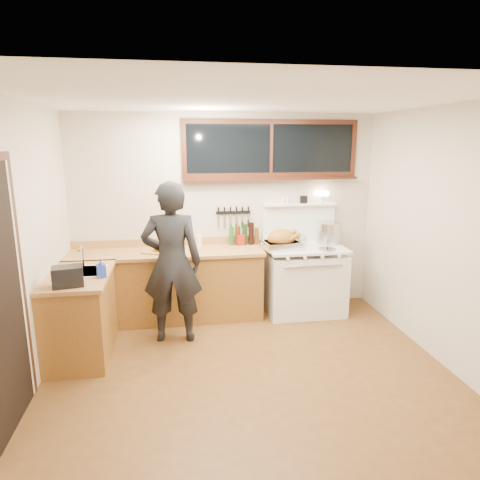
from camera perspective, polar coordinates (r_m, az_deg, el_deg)
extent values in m
cube|color=#563416|center=(4.49, 1.11, -17.11)|extent=(4.00, 3.50, 0.02)
cube|color=beige|center=(5.72, -1.94, 3.52)|extent=(4.00, 0.05, 2.60)
cube|color=beige|center=(2.36, 8.94, -10.84)|extent=(4.00, 0.05, 2.60)
cube|color=beige|center=(4.16, -27.46, -1.62)|extent=(0.05, 3.50, 2.60)
cube|color=beige|center=(4.78, 25.83, 0.31)|extent=(0.05, 3.50, 2.60)
cube|color=white|center=(3.90, 1.29, 18.60)|extent=(4.00, 3.50, 0.05)
cube|color=brown|center=(5.58, -9.69, -6.14)|extent=(2.40, 0.60, 0.86)
cube|color=#AA7943|center=(5.44, -9.87, -1.69)|extent=(2.44, 0.64, 0.04)
cube|color=#AA7943|center=(5.71, -9.86, -0.27)|extent=(2.40, 0.03, 0.10)
sphere|color=#B78C38|center=(5.34, -20.63, -4.64)|extent=(0.03, 0.03, 0.03)
sphere|color=#B78C38|center=(5.26, -15.29, -4.52)|extent=(0.03, 0.03, 0.03)
sphere|color=#B78C38|center=(5.23, -9.82, -4.35)|extent=(0.03, 0.03, 0.03)
sphere|color=#B78C38|center=(5.24, -4.34, -4.15)|extent=(0.03, 0.03, 0.03)
sphere|color=#B78C38|center=(5.29, 0.53, -3.93)|extent=(0.03, 0.03, 0.03)
cube|color=brown|center=(4.91, -20.47, -9.54)|extent=(0.60, 1.05, 0.86)
cube|color=#AA7943|center=(4.76, -20.78, -4.52)|extent=(0.64, 1.09, 0.04)
cube|color=white|center=(4.84, -20.45, -4.70)|extent=(0.45, 0.40, 0.14)
cube|color=white|center=(4.82, -20.51, -3.97)|extent=(0.50, 0.45, 0.01)
cylinder|color=silver|center=(4.96, -20.22, -2.09)|extent=(0.02, 0.02, 0.24)
cylinder|color=silver|center=(4.86, -20.50, -1.08)|extent=(0.02, 0.18, 0.02)
cube|color=white|center=(5.79, 8.51, -5.59)|extent=(1.00, 0.70, 0.82)
cube|color=white|center=(5.66, 8.67, -1.03)|extent=(1.02, 0.72, 0.03)
cube|color=white|center=(5.45, 9.61, -5.61)|extent=(0.88, 0.02, 0.46)
cylinder|color=silver|center=(5.35, 9.81, -3.48)|extent=(0.75, 0.02, 0.02)
cylinder|color=white|center=(5.24, 6.39, -2.49)|extent=(0.04, 0.03, 0.04)
cylinder|color=white|center=(5.30, 8.69, -2.38)|extent=(0.04, 0.03, 0.04)
cylinder|color=white|center=(5.37, 10.93, -2.26)|extent=(0.04, 0.03, 0.04)
cylinder|color=white|center=(5.45, 13.11, -2.15)|extent=(0.04, 0.03, 0.04)
cube|color=white|center=(5.90, 7.83, 2.22)|extent=(1.00, 0.05, 0.50)
cube|color=white|center=(5.83, 7.99, 4.73)|extent=(1.00, 0.12, 0.03)
cylinder|color=white|center=(5.91, 10.81, 5.36)|extent=(0.10, 0.10, 0.10)
cube|color=#FFE5B2|center=(5.90, 10.84, 6.10)|extent=(0.17, 0.09, 0.06)
cube|color=black|center=(5.83, 8.49, 5.36)|extent=(0.09, 0.05, 0.10)
cylinder|color=white|center=(5.77, 6.29, 5.29)|extent=(0.04, 0.04, 0.09)
cylinder|color=white|center=(5.75, 5.71, 5.29)|extent=(0.04, 0.04, 0.09)
cube|color=black|center=(5.70, 4.17, 12.06)|extent=(2.20, 0.01, 0.62)
cube|color=black|center=(5.70, 4.24, 15.47)|extent=(2.32, 0.04, 0.06)
cube|color=black|center=(5.71, 4.12, 8.64)|extent=(2.32, 0.04, 0.06)
cube|color=black|center=(5.55, -7.51, 11.95)|extent=(0.06, 0.04, 0.62)
cube|color=black|center=(6.05, 14.88, 11.72)|extent=(0.06, 0.04, 0.62)
cube|color=black|center=(5.70, 4.18, 12.05)|extent=(0.04, 0.04, 0.62)
cube|color=black|center=(5.67, 4.23, 8.15)|extent=(2.32, 0.13, 0.03)
cube|color=black|center=(3.72, -29.17, -7.46)|extent=(0.01, 0.86, 2.10)
cube|color=black|center=(4.15, -26.88, -5.17)|extent=(0.01, 0.07, 2.10)
cube|color=black|center=(5.69, -0.90, 3.69)|extent=(0.46, 0.02, 0.04)
cube|color=silver|center=(5.67, -2.87, 2.51)|extent=(0.02, 0.00, 0.18)
cube|color=black|center=(5.65, -2.89, 3.91)|extent=(0.02, 0.02, 0.10)
cube|color=silver|center=(5.68, -2.07, 2.54)|extent=(0.02, 0.00, 0.18)
cube|color=black|center=(5.66, -2.08, 3.93)|extent=(0.02, 0.02, 0.10)
cube|color=silver|center=(5.69, -1.27, 2.56)|extent=(0.02, 0.00, 0.18)
cube|color=black|center=(5.67, -1.28, 3.95)|extent=(0.02, 0.02, 0.10)
cube|color=silver|center=(5.70, -0.47, 2.58)|extent=(0.03, 0.00, 0.18)
cube|color=black|center=(5.68, -0.48, 3.97)|extent=(0.02, 0.02, 0.10)
cube|color=silver|center=(5.71, 0.32, 2.61)|extent=(0.03, 0.00, 0.18)
cube|color=black|center=(5.69, 0.32, 3.99)|extent=(0.02, 0.02, 0.10)
cube|color=silver|center=(5.73, 1.11, 2.63)|extent=(0.03, 0.00, 0.18)
cube|color=black|center=(5.70, 1.12, 4.01)|extent=(0.02, 0.02, 0.10)
imported|color=black|center=(4.85, -9.08, -3.02)|extent=(0.71, 0.50, 1.84)
imported|color=#223DAC|center=(4.54, -18.04, -3.57)|extent=(0.11, 0.11, 0.20)
cube|color=black|center=(4.38, -21.98, -4.51)|extent=(0.31, 0.25, 0.19)
cube|color=#AA7943|center=(5.40, -10.41, -1.51)|extent=(0.51, 0.45, 0.02)
ellipsoid|color=#9D631C|center=(5.38, -10.44, -0.84)|extent=(0.27, 0.24, 0.13)
sphere|color=#9D631C|center=(5.42, -9.35, -0.41)|extent=(0.05, 0.05, 0.05)
sphere|color=#9D631C|center=(5.32, -9.35, -0.67)|extent=(0.05, 0.05, 0.05)
cube|color=silver|center=(5.49, 5.51, -0.67)|extent=(0.52, 0.42, 0.10)
cube|color=#3F3F42|center=(5.48, 5.52, -0.31)|extent=(0.46, 0.36, 0.03)
torus|color=silver|center=(5.42, 3.02, -0.25)|extent=(0.03, 0.10, 0.10)
torus|color=silver|center=(5.54, 7.97, -0.07)|extent=(0.03, 0.10, 0.10)
ellipsoid|color=#9D631C|center=(5.47, 5.53, 0.25)|extent=(0.40, 0.33, 0.23)
cylinder|color=#9D631C|center=(5.41, 7.05, 0.29)|extent=(0.14, 0.08, 0.10)
sphere|color=#9D631C|center=(5.42, 7.74, 0.68)|extent=(0.07, 0.07, 0.07)
cylinder|color=#9D631C|center=(5.58, 6.55, 0.69)|extent=(0.14, 0.08, 0.10)
sphere|color=#9D631C|center=(5.59, 7.23, 1.06)|extent=(0.07, 0.07, 0.07)
cylinder|color=silver|center=(5.83, 11.76, 0.89)|extent=(0.39, 0.39, 0.29)
cylinder|color=silver|center=(5.75, 8.06, -0.02)|extent=(0.16, 0.16, 0.12)
cylinder|color=black|center=(5.85, 7.75, 0.70)|extent=(0.02, 0.15, 0.02)
cylinder|color=silver|center=(5.52, 11.58, -1.22)|extent=(0.23, 0.23, 0.02)
sphere|color=black|center=(5.51, 11.59, -1.04)|extent=(0.03, 0.03, 0.03)
cube|color=maroon|center=(5.65, 0.06, 0.02)|extent=(0.10, 0.09, 0.14)
cylinder|color=white|center=(5.60, -5.48, -0.10)|extent=(0.09, 0.09, 0.15)
cylinder|color=black|center=(5.64, -1.16, 0.54)|extent=(0.06, 0.06, 0.25)
cylinder|color=black|center=(5.65, -0.33, 0.62)|extent=(0.07, 0.07, 0.26)
cylinder|color=black|center=(5.66, 0.62, 0.75)|extent=(0.06, 0.06, 0.28)
cylinder|color=black|center=(5.67, 1.51, 0.88)|extent=(0.07, 0.07, 0.30)
cylinder|color=black|center=(5.70, 2.23, 0.51)|extent=(0.06, 0.06, 0.22)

